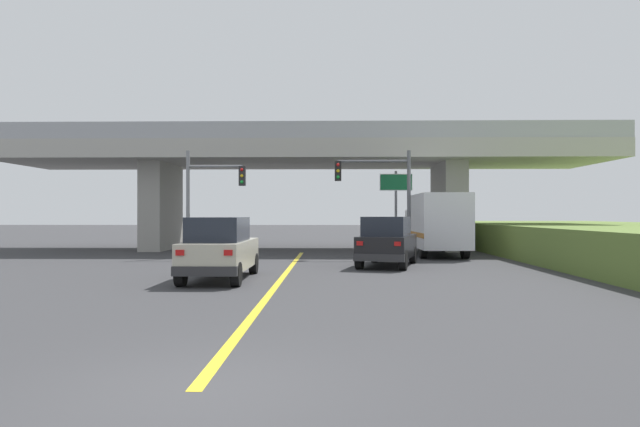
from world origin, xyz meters
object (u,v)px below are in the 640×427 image
suv_lead (220,248)px  traffic_signal_farside (208,191)px  suv_crossing (387,241)px  highway_sign (396,192)px  box_truck (436,224)px  traffic_signal_nearside (382,187)px

suv_lead → traffic_signal_farside: bearing=104.8°
suv_crossing → highway_sign: highway_sign is taller
suv_crossing → traffic_signal_farside: (-8.31, 4.45, 2.27)m
highway_sign → traffic_signal_farside: bearing=-159.2°
traffic_signal_farside → suv_lead: bearing=-75.2°
box_truck → suv_lead: bearing=-129.7°
traffic_signal_nearside → suv_crossing: bearing=-92.5°
suv_crossing → traffic_signal_nearside: size_ratio=0.91×
traffic_signal_nearside → highway_sign: bearing=73.4°
traffic_signal_nearside → traffic_signal_farside: 8.51m
suv_lead → traffic_signal_nearside: (6.06, 9.25, 2.41)m
suv_lead → box_truck: bearing=50.3°
traffic_signal_nearside → box_truck: bearing=28.3°
box_truck → traffic_signal_farside: 11.64m
suv_lead → box_truck: box_truck is taller
suv_crossing → traffic_signal_nearside: (0.20, 4.43, 2.41)m
traffic_signal_nearside → highway_sign: 3.83m
highway_sign → box_truck: bearing=-49.1°
suv_crossing → traffic_signal_nearside: traffic_signal_nearside is taller
suv_lead → traffic_signal_nearside: size_ratio=0.92×
suv_lead → traffic_signal_farside: (-2.45, 9.27, 2.27)m
traffic_signal_farside → suv_crossing: bearing=-28.2°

